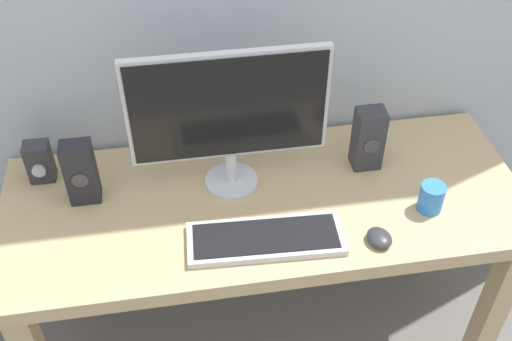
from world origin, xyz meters
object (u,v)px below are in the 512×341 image
at_px(monitor, 229,114).
at_px(mouse, 379,238).
at_px(keyboard_primary, 266,239).
at_px(speaker_right, 368,139).
at_px(audio_controller, 40,162).
at_px(coffee_mug, 431,198).
at_px(speaker_left, 81,172).
at_px(desk, 265,222).

height_order(monitor, mouse, monitor).
bearing_deg(keyboard_primary, speaker_right, 36.76).
xyz_separation_m(audio_controller, coffee_mug, (1.19, -0.33, -0.02)).
xyz_separation_m(keyboard_primary, speaker_right, (0.39, 0.29, 0.10)).
bearing_deg(mouse, keyboard_primary, 157.69).
distance_m(speaker_left, coffee_mug, 1.07).
distance_m(keyboard_primary, audio_controller, 0.77).
height_order(mouse, speaker_right, speaker_right).
distance_m(speaker_right, coffee_mug, 0.28).
bearing_deg(audio_controller, speaker_left, -39.21).
distance_m(desk, speaker_left, 0.60).
bearing_deg(keyboard_primary, mouse, -9.26).
bearing_deg(desk, mouse, -38.15).
xyz_separation_m(speaker_left, coffee_mug, (1.05, -0.22, -0.06)).
relative_size(monitor, speaker_right, 2.77).
distance_m(speaker_right, speaker_left, 0.91).
height_order(keyboard_primary, speaker_left, speaker_left).
distance_m(keyboard_primary, speaker_left, 0.60).
xyz_separation_m(keyboard_primary, mouse, (0.33, -0.05, 0.00)).
height_order(desk, speaker_left, speaker_left).
relative_size(monitor, keyboard_primary, 1.29).
height_order(desk, mouse, mouse).
relative_size(keyboard_primary, mouse, 5.48).
xyz_separation_m(monitor, speaker_right, (0.45, 0.01, -0.16)).
bearing_deg(desk, audio_controller, 163.43).
height_order(desk, audio_controller, audio_controller).
xyz_separation_m(speaker_right, audio_controller, (-1.05, 0.10, -0.04)).
xyz_separation_m(monitor, audio_controller, (-0.60, 0.11, -0.20)).
bearing_deg(speaker_left, monitor, 0.34).
distance_m(desk, coffee_mug, 0.53).
bearing_deg(keyboard_primary, coffee_mug, 5.89).
distance_m(keyboard_primary, mouse, 0.33).
distance_m(monitor, mouse, 0.57).
relative_size(monitor, coffee_mug, 6.44).
bearing_deg(speaker_right, monitor, -178.22).
distance_m(monitor, speaker_left, 0.49).
distance_m(desk, monitor, 0.40).
xyz_separation_m(speaker_left, audio_controller, (-0.14, 0.12, -0.04)).
height_order(monitor, speaker_right, monitor).
xyz_separation_m(keyboard_primary, speaker_left, (-0.52, 0.27, 0.09)).
distance_m(audio_controller, coffee_mug, 1.23).
bearing_deg(coffee_mug, mouse, -151.19).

